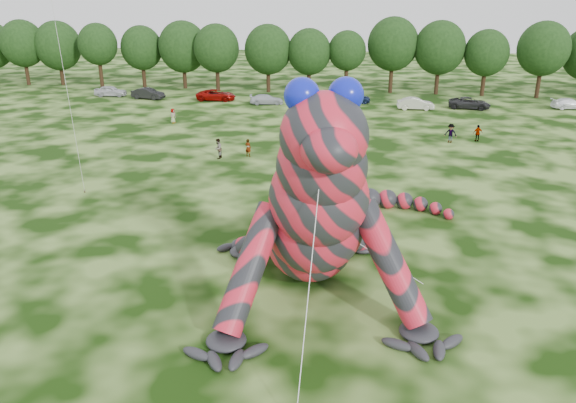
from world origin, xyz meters
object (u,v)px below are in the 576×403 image
(inflatable_gecko, at_px, (308,171))
(tree_3, at_px, (99,56))
(spectator_2, at_px, (451,133))
(tree_6, at_px, (217,58))
(tree_5, at_px, (183,55))
(tree_8, at_px, (309,61))
(tree_12, at_px, (486,63))
(car_6, at_px, (469,103))
(spectator_5, at_px, (356,174))
(car_2, at_px, (216,95))
(car_7, at_px, (570,104))
(car_1, at_px, (148,94))
(tree_9, at_px, (347,62))
(tree_13, at_px, (542,60))
(tree_4, at_px, (142,56))
(tree_11, at_px, (439,58))
(car_3, at_px, (267,99))
(car_4, at_px, (353,97))
(car_5, at_px, (415,104))
(tree_2, at_px, (59,53))
(spectator_0, at_px, (248,148))
(tree_1, at_px, (24,53))
(tree_10, at_px, (392,55))
(car_0, at_px, (111,91))
(spectator_3, at_px, (478,133))
(tree_7, at_px, (268,58))
(spectator_1, at_px, (218,149))
(spectator_4, at_px, (173,116))

(inflatable_gecko, relative_size, tree_3, 2.23)
(tree_3, relative_size, spectator_2, 5.19)
(tree_3, xyz_separation_m, tree_6, (18.16, -0.38, 0.03))
(tree_5, relative_size, tree_8, 1.10)
(tree_3, distance_m, spectator_2, 55.17)
(tree_12, distance_m, car_6, 11.13)
(spectator_5, bearing_deg, car_2, 25.32)
(car_7, distance_m, spectator_5, 41.79)
(tree_12, xyz_separation_m, car_2, (-35.77, -8.84, -3.76))
(tree_3, bearing_deg, car_1, -38.51)
(tree_9, height_order, tree_13, tree_13)
(tree_4, relative_size, tree_11, 0.90)
(car_3, bearing_deg, car_4, -88.81)
(tree_11, relative_size, car_1, 2.24)
(car_5, xyz_separation_m, spectator_5, (-6.37, -30.07, 0.10))
(tree_5, height_order, car_4, tree_5)
(tree_6, bearing_deg, car_4, -19.76)
(tree_2, bearing_deg, tree_9, -1.84)
(inflatable_gecko, height_order, spectator_0, inflatable_gecko)
(tree_1, xyz_separation_m, car_4, (50.76, -8.54, -4.15))
(tree_11, bearing_deg, tree_6, -177.24)
(tree_10, xyz_separation_m, car_3, (-16.03, -11.39, -4.63))
(tree_2, distance_m, spectator_2, 62.39)
(tree_6, distance_m, tree_12, 37.58)
(car_0, relative_size, spectator_3, 2.68)
(tree_12, distance_m, spectator_2, 28.92)
(tree_5, bearing_deg, car_4, -19.27)
(car_1, bearing_deg, car_2, -77.93)
(car_1, distance_m, car_5, 35.34)
(tree_4, xyz_separation_m, car_5, (39.74, -12.49, -3.80))
(tree_7, bearing_deg, car_3, -81.42)
(tree_11, xyz_separation_m, spectator_1, (-22.06, -36.60, -4.16))
(tree_9, relative_size, car_1, 1.93)
(tree_1, bearing_deg, tree_10, 0.54)
(spectator_2, bearing_deg, spectator_4, -169.66)
(spectator_0, bearing_deg, car_7, -120.92)
(tree_12, bearing_deg, car_1, -168.65)
(tree_12, bearing_deg, tree_10, 176.20)
(tree_4, height_order, car_1, tree_4)
(tree_2, bearing_deg, car_1, -29.48)
(tree_8, relative_size, spectator_3, 5.51)
(spectator_2, relative_size, spectator_4, 1.15)
(spectator_2, bearing_deg, car_6, 95.14)
(tree_11, bearing_deg, tree_7, -176.67)
(tree_11, distance_m, car_0, 45.83)
(tree_1, height_order, spectator_0, tree_1)
(inflatable_gecko, bearing_deg, car_4, 76.32)
(tree_5, distance_m, spectator_5, 50.25)
(tree_8, xyz_separation_m, spectator_5, (7.95, -40.83, -3.64))
(spectator_0, bearing_deg, tree_9, -79.78)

